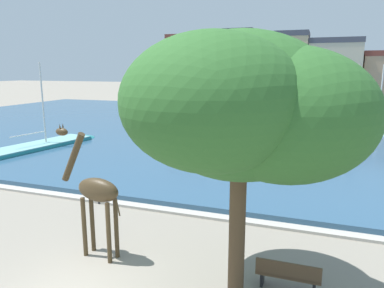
{
  "coord_description": "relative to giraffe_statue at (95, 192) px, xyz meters",
  "views": [
    {
      "loc": [
        6.24,
        -7.46,
        6.2
      ],
      "look_at": [
        -0.19,
        10.63,
        2.2
      ],
      "focal_mm": 33.8,
      "sensor_mm": 36.0,
      "label": 1
    }
  ],
  "objects": [
    {
      "name": "mooring_bollard",
      "position": [
        -2.7,
        4.17,
        -2.01
      ],
      "size": [
        0.24,
        0.24,
        0.5
      ],
      "primitive_type": "cylinder",
      "color": "#232326",
      "rests_on": "ground"
    },
    {
      "name": "quay_edge_coping",
      "position": [
        0.51,
        4.32,
        -2.2
      ],
      "size": [
        82.85,
        0.5,
        0.12
      ],
      "primitive_type": "cube",
      "color": "#ADA89E",
      "rests_on": "ground"
    },
    {
      "name": "sailboat_orange",
      "position": [
        -12.34,
        30.93,
        -1.65
      ],
      "size": [
        2.54,
        6.78,
        7.1
      ],
      "color": "orange",
      "rests_on": "ground"
    },
    {
      "name": "harbor_water",
      "position": [
        0.51,
        27.04,
        -2.09
      ],
      "size": [
        82.85,
        44.95,
        0.35
      ],
      "primitive_type": "cube",
      "color": "#2D5170",
      "rests_on": "ground"
    },
    {
      "name": "sailboat_teal",
      "position": [
        -13.04,
        12.71,
        -1.92
      ],
      "size": [
        3.93,
        10.0,
        6.7
      ],
      "color": "teal",
      "rests_on": "ground"
    },
    {
      "name": "townhouse_narrow_midrow",
      "position": [
        1.85,
        51.77,
        3.71
      ],
      "size": [
        5.14,
        6.2,
        11.91
      ],
      "color": "tan",
      "rests_on": "ground"
    },
    {
      "name": "sailboat_white",
      "position": [
        12.34,
        30.47,
        -1.81
      ],
      "size": [
        2.1,
        6.28,
        6.64
      ],
      "color": "white",
      "rests_on": "ground"
    },
    {
      "name": "townhouse_corner_house",
      "position": [
        -7.03,
        54.56,
        4.15
      ],
      "size": [
        5.15,
        7.1,
        12.8
      ],
      "color": "#8E5142",
      "rests_on": "ground"
    },
    {
      "name": "giraffe_statue",
      "position": [
        0.0,
        0.0,
        0.0
      ],
      "size": [
        2.54,
        0.79,
        4.43
      ],
      "color": "#42331E",
      "rests_on": "ground"
    },
    {
      "name": "park_bench",
      "position": [
        6.22,
        0.11,
        -1.77
      ],
      "size": [
        1.8,
        0.44,
        0.92
      ],
      "color": "brown",
      "rests_on": "ground"
    },
    {
      "name": "townhouse_end_terrace",
      "position": [
        8.33,
        51.88,
        3.14
      ],
      "size": [
        7.87,
        5.2,
        10.78
      ],
      "color": "#C6B293",
      "rests_on": "ground"
    },
    {
      "name": "townhouse_wide_warehouse",
      "position": [
        -15.43,
        52.81,
        3.73
      ],
      "size": [
        6.99,
        8.02,
        11.95
      ],
      "color": "#C6B293",
      "rests_on": "ground"
    },
    {
      "name": "sailboat_green",
      "position": [
        9.1,
        23.7,
        -1.76
      ],
      "size": [
        4.24,
        9.44,
        6.66
      ],
      "color": "#236B42",
      "rests_on": "ground"
    },
    {
      "name": "sailboat_grey",
      "position": [
        -9.93,
        38.61,
        -1.66
      ],
      "size": [
        3.84,
        6.94,
        8.86
      ],
      "color": "#939399",
      "rests_on": "ground"
    },
    {
      "name": "shade_tree",
      "position": [
        4.97,
        -0.95,
        3.04
      ],
      "size": [
        5.8,
        6.44,
        7.12
      ],
      "color": "brown",
      "rests_on": "ground"
    }
  ]
}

